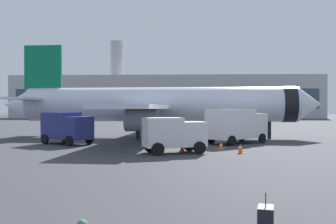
{
  "coord_description": "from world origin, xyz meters",
  "views": [
    {
      "loc": [
        0.14,
        -4.88,
        3.28
      ],
      "look_at": [
        -1.09,
        22.99,
        3.0
      ],
      "focal_mm": 41.61,
      "sensor_mm": 36.0,
      "label": 1
    }
  ],
  "objects": [
    {
      "name": "cargo_van",
      "position": [
        -0.71,
        23.24,
        1.45
      ],
      "size": [
        4.82,
        3.53,
        2.6
      ],
      "color": "white",
      "rests_on": "ground"
    },
    {
      "name": "terminal_building",
      "position": [
        -6.45,
        126.38,
        7.1
      ],
      "size": [
        101.51,
        16.27,
        25.94
      ],
      "color": "#B2B2B7",
      "rests_on": "ground"
    },
    {
      "name": "safety_cone_near",
      "position": [
        2.98,
        25.96,
        0.3
      ],
      "size": [
        0.44,
        0.44,
        0.62
      ],
      "color": "#F2590C",
      "rests_on": "ground"
    },
    {
      "name": "safety_cone_mid",
      "position": [
        -12.36,
        38.82,
        0.3
      ],
      "size": [
        0.44,
        0.44,
        0.62
      ],
      "color": "#F2590C",
      "rests_on": "ground"
    },
    {
      "name": "airplane_at_gate",
      "position": [
        -2.96,
        38.34,
        3.66
      ],
      "size": [
        35.75,
        32.25,
        10.5
      ],
      "color": "silver",
      "rests_on": "ground"
    },
    {
      "name": "service_truck",
      "position": [
        -10.65,
        30.0,
        1.61
      ],
      "size": [
        5.21,
        4.49,
        2.9
      ],
      "color": "navy",
      "rests_on": "ground"
    },
    {
      "name": "safety_cone_far",
      "position": [
        -0.09,
        24.61,
        0.38
      ],
      "size": [
        0.44,
        0.44,
        0.78
      ],
      "color": "#F2590C",
      "rests_on": "ground"
    },
    {
      "name": "fuel_truck",
      "position": [
        4.86,
        31.24,
        1.77
      ],
      "size": [
        6.09,
        5.76,
        3.2
      ],
      "color": "white",
      "rests_on": "ground"
    },
    {
      "name": "rolling_suitcase",
      "position": [
        2.21,
        5.21,
        0.39
      ],
      "size": [
        0.54,
        0.72,
        1.1
      ],
      "color": "black",
      "rests_on": "ground"
    },
    {
      "name": "safety_cone_outer",
      "position": [
        4.15,
        23.53,
        0.35
      ],
      "size": [
        0.44,
        0.44,
        0.72
      ],
      "color": "#F2590C",
      "rests_on": "ground"
    }
  ]
}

